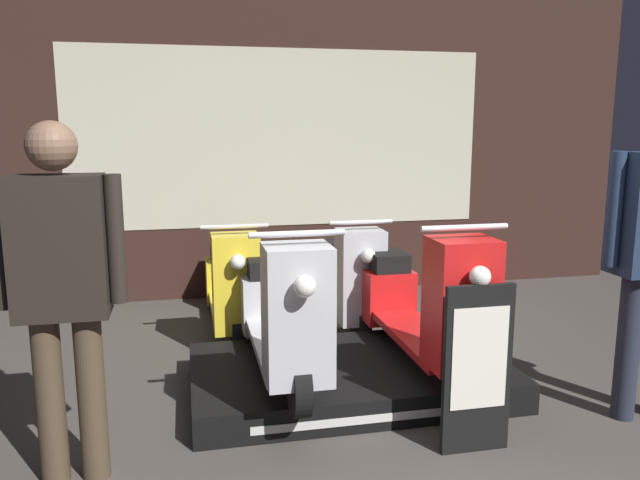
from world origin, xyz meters
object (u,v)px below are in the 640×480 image
object	(u,v)px
person_left_browsing	(62,277)
price_sign_board	(477,369)
scooter_backrow_1	(342,280)
scooter_display_left	(281,313)
scooter_backrow_0	(231,285)
scooter_display_right	(421,304)

from	to	relation	value
person_left_browsing	price_sign_board	distance (m)	2.07
scooter_backrow_1	price_sign_board	bearing A→B (deg)	-86.31
scooter_display_left	scooter_backrow_1	xyz separation A→B (m)	(0.75, 1.45, -0.19)
scooter_backrow_0	person_left_browsing	distance (m)	2.36
scooter_backrow_0	person_left_browsing	world-z (taller)	person_left_browsing
scooter_display_right	price_sign_board	distance (m)	0.82
scooter_backrow_1	price_sign_board	distance (m)	2.26
scooter_backrow_0	scooter_backrow_1	bearing A→B (deg)	0.00
scooter_display_left	scooter_display_right	xyz separation A→B (m)	(0.90, 0.00, 0.00)
scooter_display_right	scooter_display_left	bearing A→B (deg)	180.00
scooter_display_left	scooter_display_right	bearing A→B (deg)	0.00
price_sign_board	scooter_backrow_0	bearing A→B (deg)	115.82
scooter_backrow_1	person_left_browsing	distance (m)	2.86
scooter_display_left	scooter_backrow_0	xyz separation A→B (m)	(-0.20, 1.45, -0.19)
scooter_backrow_0	scooter_backrow_1	xyz separation A→B (m)	(0.94, 0.00, 0.00)
scooter_display_right	scooter_backrow_1	size ratio (longest dim) A/B	1.00
person_left_browsing	scooter_backrow_1	bearing A→B (deg)	48.47
scooter_backrow_0	person_left_browsing	xyz separation A→B (m)	(-0.90, -2.09, 0.62)
scooter_display_right	scooter_backrow_0	xyz separation A→B (m)	(-1.10, 1.45, -0.19)
scooter_backrow_0	price_sign_board	distance (m)	2.50
scooter_display_left	scooter_display_right	distance (m)	0.90
scooter_display_right	scooter_backrow_1	distance (m)	1.47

